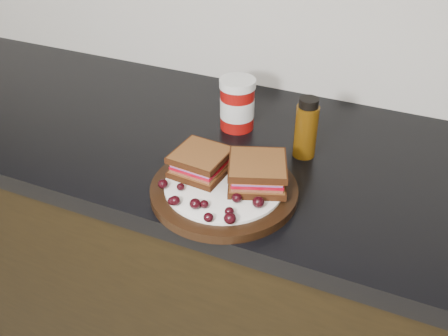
% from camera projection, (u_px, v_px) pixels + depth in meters
% --- Properties ---
extents(base_cabinets, '(3.96, 0.58, 0.86)m').
position_uv_depth(base_cabinets, '(174.00, 269.00, 1.43)').
color(base_cabinets, black).
rests_on(base_cabinets, ground_plane).
extents(countertop, '(3.98, 0.60, 0.04)m').
position_uv_depth(countertop, '(163.00, 134.00, 1.17)').
color(countertop, black).
rests_on(countertop, base_cabinets).
extents(plate, '(0.28, 0.28, 0.02)m').
position_uv_depth(plate, '(224.00, 190.00, 0.95)').
color(plate, black).
rests_on(plate, countertop).
extents(sandwich_left, '(0.11, 0.11, 0.05)m').
position_uv_depth(sandwich_left, '(201.00, 162.00, 0.96)').
color(sandwich_left, brown).
rests_on(sandwich_left, plate).
extents(sandwich_right, '(0.14, 0.14, 0.05)m').
position_uv_depth(sandwich_right, '(257.00, 173.00, 0.93)').
color(sandwich_right, brown).
rests_on(sandwich_right, plate).
extents(grape_0, '(0.02, 0.02, 0.02)m').
position_uv_depth(grape_0, '(163.00, 184.00, 0.92)').
color(grape_0, black).
rests_on(grape_0, plate).
extents(grape_1, '(0.02, 0.02, 0.01)m').
position_uv_depth(grape_1, '(181.00, 187.00, 0.92)').
color(grape_1, black).
rests_on(grape_1, plate).
extents(grape_2, '(0.02, 0.02, 0.02)m').
position_uv_depth(grape_2, '(172.00, 201.00, 0.88)').
color(grape_2, black).
rests_on(grape_2, plate).
extents(grape_3, '(0.02, 0.02, 0.02)m').
position_uv_depth(grape_3, '(175.00, 201.00, 0.88)').
color(grape_3, black).
rests_on(grape_3, plate).
extents(grape_4, '(0.02, 0.02, 0.02)m').
position_uv_depth(grape_4, '(195.00, 204.00, 0.87)').
color(grape_4, black).
rests_on(grape_4, plate).
extents(grape_5, '(0.02, 0.02, 0.01)m').
position_uv_depth(grape_5, '(204.00, 204.00, 0.88)').
color(grape_5, black).
rests_on(grape_5, plate).
extents(grape_6, '(0.02, 0.02, 0.02)m').
position_uv_depth(grape_6, '(208.00, 217.00, 0.85)').
color(grape_6, black).
rests_on(grape_6, plate).
extents(grape_7, '(0.02, 0.02, 0.02)m').
position_uv_depth(grape_7, '(230.00, 218.00, 0.84)').
color(grape_7, black).
rests_on(grape_7, plate).
extents(grape_8, '(0.02, 0.02, 0.02)m').
position_uv_depth(grape_8, '(229.00, 212.00, 0.86)').
color(grape_8, black).
rests_on(grape_8, plate).
extents(grape_9, '(0.02, 0.02, 0.02)m').
position_uv_depth(grape_9, '(237.00, 198.00, 0.89)').
color(grape_9, black).
rests_on(grape_9, plate).
extents(grape_10, '(0.02, 0.02, 0.02)m').
position_uv_depth(grape_10, '(258.00, 202.00, 0.88)').
color(grape_10, black).
rests_on(grape_10, plate).
extents(grape_11, '(0.02, 0.02, 0.01)m').
position_uv_depth(grape_11, '(257.00, 194.00, 0.90)').
color(grape_11, black).
rests_on(grape_11, plate).
extents(grape_12, '(0.02, 0.02, 0.01)m').
position_uv_depth(grape_12, '(263.00, 191.00, 0.91)').
color(grape_12, black).
rests_on(grape_12, plate).
extents(grape_13, '(0.02, 0.02, 0.01)m').
position_uv_depth(grape_13, '(269.00, 178.00, 0.94)').
color(grape_13, black).
rests_on(grape_13, plate).
extents(grape_14, '(0.02, 0.02, 0.02)m').
position_uv_depth(grape_14, '(259.00, 172.00, 0.96)').
color(grape_14, black).
rests_on(grape_14, plate).
extents(grape_15, '(0.02, 0.02, 0.02)m').
position_uv_depth(grape_15, '(216.00, 166.00, 0.97)').
color(grape_15, black).
rests_on(grape_15, plate).
extents(grape_16, '(0.02, 0.02, 0.02)m').
position_uv_depth(grape_16, '(201.00, 164.00, 0.98)').
color(grape_16, black).
rests_on(grape_16, plate).
extents(grape_17, '(0.02, 0.02, 0.02)m').
position_uv_depth(grape_17, '(197.00, 166.00, 0.97)').
color(grape_17, black).
rests_on(grape_17, plate).
extents(grape_18, '(0.02, 0.02, 0.02)m').
position_uv_depth(grape_18, '(176.00, 169.00, 0.96)').
color(grape_18, black).
rests_on(grape_18, plate).
extents(grape_19, '(0.02, 0.02, 0.02)m').
position_uv_depth(grape_19, '(184.00, 170.00, 0.96)').
color(grape_19, black).
rests_on(grape_19, plate).
extents(grape_20, '(0.02, 0.02, 0.02)m').
position_uv_depth(grape_20, '(206.00, 166.00, 0.97)').
color(grape_20, black).
rests_on(grape_20, plate).
extents(grape_21, '(0.02, 0.02, 0.02)m').
position_uv_depth(grape_21, '(202.00, 170.00, 0.96)').
color(grape_21, black).
rests_on(grape_21, plate).
extents(grape_22, '(0.02, 0.02, 0.02)m').
position_uv_depth(grape_22, '(191.00, 170.00, 0.96)').
color(grape_22, black).
rests_on(grape_22, plate).
extents(condiment_jar, '(0.10, 0.10, 0.12)m').
position_uv_depth(condiment_jar, '(237.00, 104.00, 1.13)').
color(condiment_jar, maroon).
rests_on(condiment_jar, countertop).
extents(oil_bottle, '(0.06, 0.06, 0.13)m').
position_uv_depth(oil_bottle, '(306.00, 128.00, 1.03)').
color(oil_bottle, '#482B07').
rests_on(oil_bottle, countertop).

